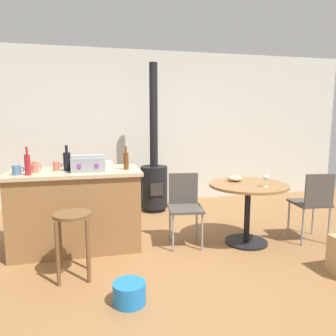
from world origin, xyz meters
TOP-DOWN VIEW (x-y plane):
  - ground_plane at (0.00, 0.00)m, footprint 8.80×8.80m
  - back_wall at (0.00, 2.54)m, footprint 8.00×0.10m
  - kitchen_island at (-1.06, 0.54)m, footprint 1.48×0.74m
  - wooden_stool at (-1.07, -0.21)m, footprint 0.36×0.36m
  - dining_table at (0.96, 0.20)m, footprint 0.94×0.94m
  - folding_chair_near at (0.21, 0.37)m, footprint 0.45×0.45m
  - folding_chair_far at (1.75, 0.04)m, footprint 0.44×0.44m
  - wood_stove at (0.12, 1.86)m, footprint 0.44×0.45m
  - toolbox at (-0.91, 0.45)m, footprint 0.37×0.25m
  - bottle_0 at (-1.52, 0.33)m, footprint 0.06×0.06m
  - bottle_1 at (-1.14, 0.54)m, footprint 0.08×0.08m
  - bottle_2 at (-0.48, 0.47)m, footprint 0.06×0.06m
  - cup_0 at (-1.51, 0.67)m, footprint 0.11×0.07m
  - cup_1 at (-1.64, 0.38)m, footprint 0.12×0.09m
  - cup_2 at (-1.26, 0.59)m, footprint 0.11×0.07m
  - cup_3 at (-1.48, 0.50)m, footprint 0.11×0.07m
  - cup_4 at (-0.69, 0.68)m, footprint 0.12×0.08m
  - wine_glass at (1.07, 0.00)m, footprint 0.07×0.07m
  - serving_bowl at (0.87, 0.40)m, footprint 0.18×0.18m
  - plastic_bucket at (-0.60, -0.78)m, footprint 0.27×0.27m

SIDE VIEW (x-z plane):
  - ground_plane at x=0.00m, z-range 0.00..0.00m
  - plastic_bucket at x=-0.60m, z-range 0.00..0.18m
  - kitchen_island at x=-1.06m, z-range 0.00..0.93m
  - wooden_stool at x=-1.07m, z-range 0.16..0.80m
  - folding_chair_near at x=0.21m, z-range 0.08..0.93m
  - folding_chair_far at x=1.75m, z-range 0.09..0.96m
  - dining_table at x=0.96m, z-range 0.19..0.94m
  - wood_stove at x=0.12m, z-range -0.62..1.77m
  - serving_bowl at x=0.87m, z-range 0.74..0.81m
  - wine_glass at x=1.07m, z-range 0.78..0.92m
  - cup_4 at x=-0.69m, z-range 0.93..1.01m
  - cup_3 at x=-1.48m, z-range 0.93..1.02m
  - cup_0 at x=-1.51m, z-range 0.93..1.03m
  - cup_1 at x=-1.64m, z-range 0.93..1.03m
  - cup_2 at x=-1.26m, z-range 0.93..1.03m
  - toolbox at x=-0.91m, z-range 0.93..1.11m
  - bottle_2 at x=-0.48m, z-range 0.90..1.17m
  - bottle_1 at x=-1.14m, z-range 0.90..1.19m
  - bottle_0 at x=-1.52m, z-range 0.90..1.20m
  - back_wall at x=0.00m, z-range 0.00..2.70m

